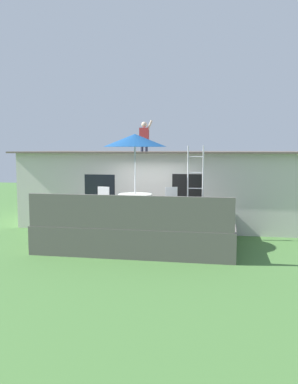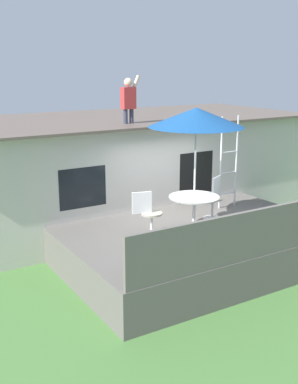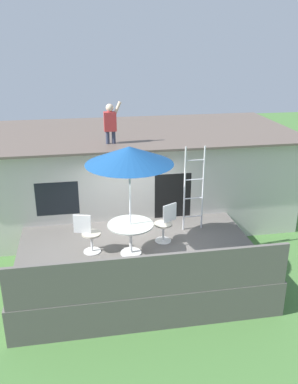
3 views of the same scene
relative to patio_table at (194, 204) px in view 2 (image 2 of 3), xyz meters
The scene contains 10 objects.
ground_plane 1.41m from the patio_table, 49.69° to the left, with size 40.00×40.00×0.00m, color #477538.
house 3.82m from the patio_table, 87.29° to the left, with size 10.50×4.50×2.80m.
deck 1.02m from the patio_table, 49.69° to the left, with size 5.58×3.96×0.80m, color #605B56.
deck_railing 1.73m from the patio_table, 84.00° to the right, with size 5.48×0.08×0.90m, color #605B56.
patio_table is the anchor object (origin of this frame).
patio_umbrella 1.76m from the patio_table, 90.00° to the left, with size 1.90×1.90×2.54m.
step_ladder 2.07m from the patio_table, 29.94° to the left, with size 0.52×0.04×2.20m.
person_figure 3.15m from the patio_table, 94.20° to the left, with size 0.47×0.20×1.11m.
patio_chair_left 0.99m from the patio_table, 165.00° to the left, with size 0.61×0.44×0.92m.
patio_chair_right 1.05m from the patio_table, 28.42° to the left, with size 0.58×0.44×0.92m.
Camera 2 is at (-5.86, -7.80, 4.14)m, focal length 44.95 mm.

